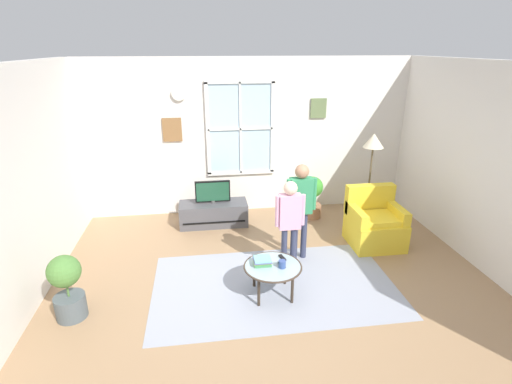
{
  "coord_description": "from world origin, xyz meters",
  "views": [
    {
      "loc": [
        -0.84,
        -4.02,
        2.89
      ],
      "look_at": [
        -0.2,
        0.5,
        1.17
      ],
      "focal_mm": 27.42,
      "sensor_mm": 36.0,
      "label": 1
    }
  ],
  "objects": [
    {
      "name": "tv_stand",
      "position": [
        -0.7,
        2.11,
        0.2
      ],
      "size": [
        1.14,
        0.47,
        0.39
      ],
      "color": "#4C4C51",
      "rests_on": "ground_plane"
    },
    {
      "name": "potted_plant_corner",
      "position": [
        -2.39,
        -0.12,
        0.41
      ],
      "size": [
        0.36,
        0.36,
        0.77
      ],
      "color": "#4C565B",
      "rests_on": "ground_plane"
    },
    {
      "name": "side_wall_left",
      "position": [
        -2.9,
        0.0,
        1.36
      ],
      "size": [
        0.12,
        5.38,
        2.72
      ],
      "color": "silver",
      "rests_on": "ground_plane"
    },
    {
      "name": "person_green_shirt",
      "position": [
        0.47,
        0.81,
        0.88
      ],
      "size": [
        0.42,
        0.19,
        1.4
      ],
      "color": "#333851",
      "rests_on": "ground_plane"
    },
    {
      "name": "ground_plane",
      "position": [
        0.0,
        0.0,
        -0.01
      ],
      "size": [
        6.28,
        5.98,
        0.02
      ],
      "primitive_type": "cube",
      "color": "#9E7A56"
    },
    {
      "name": "back_wall",
      "position": [
        -0.01,
        2.75,
        1.37
      ],
      "size": [
        5.68,
        0.17,
        2.72
      ],
      "color": "silver",
      "rests_on": "ground_plane"
    },
    {
      "name": "person_pink_shirt",
      "position": [
        0.24,
        0.47,
        0.81
      ],
      "size": [
        0.39,
        0.18,
        1.29
      ],
      "color": "#333851",
      "rests_on": "ground_plane"
    },
    {
      "name": "remote_near_books",
      "position": [
        0.08,
        0.14,
        0.41
      ],
      "size": [
        0.07,
        0.15,
        0.02
      ],
      "primitive_type": "cube",
      "rotation": [
        0.0,
        0.0,
        0.26
      ],
      "color": "black",
      "rests_on": "coffee_table"
    },
    {
      "name": "floor_lamp",
      "position": [
        1.81,
        1.62,
        1.34
      ],
      "size": [
        0.32,
        0.32,
        1.61
      ],
      "color": "black",
      "rests_on": "ground_plane"
    },
    {
      "name": "remote_near_cup",
      "position": [
        0.04,
        -0.03,
        0.41
      ],
      "size": [
        0.07,
        0.15,
        0.02
      ],
      "primitive_type": "cube",
      "rotation": [
        0.0,
        0.0,
        0.25
      ],
      "color": "black",
      "rests_on": "coffee_table"
    },
    {
      "name": "area_rug",
      "position": [
        -0.01,
        0.16,
        0.0
      ],
      "size": [
        3.06,
        1.82,
        0.01
      ],
      "primitive_type": "cube",
      "color": "#999EAD",
      "rests_on": "ground_plane"
    },
    {
      "name": "television",
      "position": [
        -0.7,
        2.11,
        0.6
      ],
      "size": [
        0.58,
        0.08,
        0.39
      ],
      "color": "#4C4C4C",
      "rests_on": "tv_stand"
    },
    {
      "name": "book_stack",
      "position": [
        -0.19,
        0.03,
        0.45
      ],
      "size": [
        0.21,
        0.19,
        0.09
      ],
      "color": "#469359",
      "rests_on": "coffee_table"
    },
    {
      "name": "armchair",
      "position": [
        1.71,
        1.08,
        0.33
      ],
      "size": [
        0.76,
        0.74,
        0.87
      ],
      "color": "yellow",
      "rests_on": "ground_plane"
    },
    {
      "name": "potted_plant_by_window",
      "position": [
        1.04,
        2.18,
        0.41
      ],
      "size": [
        0.37,
        0.37,
        0.75
      ],
      "color": "#9E6B4C",
      "rests_on": "ground_plane"
    },
    {
      "name": "cup",
      "position": [
        0.03,
        -0.07,
        0.45
      ],
      "size": [
        0.09,
        0.09,
        0.09
      ],
      "primitive_type": "cylinder",
      "color": "#334C8C",
      "rests_on": "coffee_table"
    },
    {
      "name": "coffee_table",
      "position": [
        -0.07,
        -0.02,
        0.38
      ],
      "size": [
        0.71,
        0.71,
        0.41
      ],
      "color": "#99B2B7",
      "rests_on": "ground_plane"
    }
  ]
}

